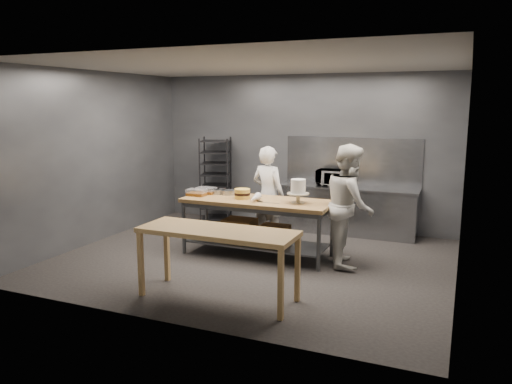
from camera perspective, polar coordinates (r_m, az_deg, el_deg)
ground at (r=7.97m, az=-0.39°, el=-7.70°), size 6.00×6.00×0.00m
back_wall at (r=9.98m, az=5.33°, el=4.66°), size 6.00×0.04×3.00m
work_table at (r=8.08m, az=-0.01°, el=-3.25°), size 2.40×0.90×0.92m
near_counter at (r=6.23m, az=-4.41°, el=-5.04°), size 2.00×0.70×0.90m
back_counter at (r=9.57m, az=10.35°, el=-2.04°), size 2.60×0.60×0.90m
splashback_panel at (r=9.72m, az=10.91°, el=3.49°), size 2.60×0.02×0.90m
speed_rack at (r=10.36m, az=-4.62°, el=1.28°), size 0.78×0.81×1.75m
chef_behind at (r=8.70m, az=1.40°, el=-0.36°), size 0.70×0.54×1.72m
chef_right at (r=7.65m, az=10.61°, el=-1.48°), size 0.94×1.07×1.85m
microwave at (r=9.54m, az=8.64°, el=1.62°), size 0.54×0.37×0.30m
frosted_cake_stand at (r=7.67m, az=4.85°, el=0.39°), size 0.34×0.34×0.37m
layer_cake at (r=8.04m, az=-1.58°, el=-0.21°), size 0.25×0.25×0.16m
cake_pans at (r=8.51m, az=-4.33°, el=0.06°), size 0.59×0.28×0.07m
piping_bag at (r=7.78m, az=-0.17°, el=-0.70°), size 0.15×0.39×0.12m
offset_spatula at (r=7.74m, az=1.07°, el=-1.18°), size 0.36×0.02×0.02m
pastry_clamshells at (r=8.44m, az=-6.26°, el=0.07°), size 0.37×0.44×0.11m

